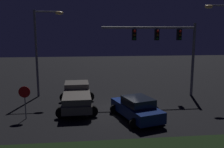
# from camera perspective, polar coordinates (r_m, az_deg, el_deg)

# --- Properties ---
(ground_plane) EXTENTS (80.00, 80.00, 0.00)m
(ground_plane) POSITION_cam_1_polar(r_m,az_deg,el_deg) (18.65, 2.13, -8.11)
(ground_plane) COLOR black
(pickup_truck) EXTENTS (2.97, 5.45, 1.80)m
(pickup_truck) POSITION_cam_1_polar(r_m,az_deg,el_deg) (18.70, -8.22, -4.97)
(pickup_truck) COLOR #514C47
(pickup_truck) RESTS_ON ground_plane
(car_sedan) EXTENTS (3.27, 4.73, 1.51)m
(car_sedan) POSITION_cam_1_polar(r_m,az_deg,el_deg) (16.44, 5.75, -7.94)
(car_sedan) COLOR navy
(car_sedan) RESTS_ON ground_plane
(traffic_signal_gantry) EXTENTS (8.32, 0.56, 6.50)m
(traffic_signal_gantry) POSITION_cam_1_polar(r_m,az_deg,el_deg) (21.98, 12.82, 7.39)
(traffic_signal_gantry) COLOR slate
(traffic_signal_gantry) RESTS_ON ground_plane
(street_lamp_left) EXTENTS (2.55, 0.44, 7.60)m
(street_lamp_left) POSITION_cam_1_polar(r_m,az_deg,el_deg) (22.26, -16.05, 7.09)
(street_lamp_left) COLOR slate
(street_lamp_left) RESTS_ON ground_plane
(stop_sign) EXTENTS (0.76, 0.08, 2.23)m
(stop_sign) POSITION_cam_1_polar(r_m,az_deg,el_deg) (17.11, -19.75, -4.91)
(stop_sign) COLOR slate
(stop_sign) RESTS_ON ground_plane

